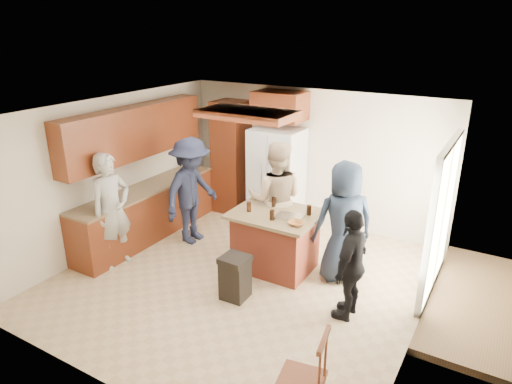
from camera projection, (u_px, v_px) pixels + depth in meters
The scene contains 12 objects.
person_front_left at pixel (112, 211), 6.91m from camera, with size 0.66×0.48×1.81m, color #999990.
person_behind_left at pixel (276, 199), 7.27m from camera, with size 0.91×0.56×1.88m, color tan.
person_behind_right at pixel (344, 222), 6.52m from camera, with size 0.88×0.57×1.80m, color #17202E.
person_side_right at pixel (351, 265), 5.70m from camera, with size 0.87×0.45×1.49m, color black.
person_counter at pixel (191, 191), 7.68m from camera, with size 1.18×0.55×1.83m, color #1B2037.
left_cabinetry at pixel (143, 185), 7.84m from camera, with size 0.64×3.00×2.30m.
back_wall_units at pixel (243, 145), 8.71m from camera, with size 1.80×0.60×2.45m.
refrigerator at pixel (277, 177), 8.44m from camera, with size 0.90×0.76×1.80m.
kitchen_island at pixel (275, 240), 6.94m from camera, with size 1.28×1.03×0.93m.
island_items at pixel (286, 215), 6.58m from camera, with size 0.98×0.60×0.15m.
trash_bin at pixel (235, 277), 6.23m from camera, with size 0.37×0.37×0.63m.
spindle_chair at pixel (303, 381), 4.24m from camera, with size 0.48×0.48×0.99m.
Camera 1 is at (3.17, -4.98, 3.59)m, focal length 32.00 mm.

